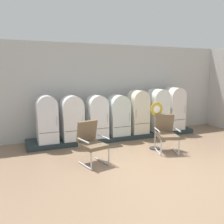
{
  "coord_description": "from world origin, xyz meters",
  "views": [
    {
      "loc": [
        -3.25,
        -4.49,
        2.28
      ],
      "look_at": [
        -0.26,
        2.75,
        0.98
      ],
      "focal_mm": 38.81,
      "sensor_mm": 36.0,
      "label": 1
    }
  ],
  "objects": [
    {
      "name": "sign_stand",
      "position": [
        0.6,
        1.46,
        0.64
      ],
      "size": [
        0.4,
        0.32,
        1.41
      ],
      "color": "#2D2D30",
      "rests_on": "ground"
    },
    {
      "name": "refrigerator_4",
      "position": [
        0.79,
        2.91,
        0.95
      ],
      "size": [
        0.61,
        0.66,
        1.5
      ],
      "color": "beige",
      "rests_on": "display_plinth"
    },
    {
      "name": "armchair_right",
      "position": [
        0.78,
        1.18,
        0.58
      ],
      "size": [
        0.75,
        0.84,
        1.07
      ],
      "color": "silver",
      "rests_on": "ground"
    },
    {
      "name": "ground",
      "position": [
        0.0,
        0.0,
        -0.03
      ],
      "size": [
        12.0,
        10.0,
        0.05
      ],
      "primitive_type": "cube",
      "color": "#846950"
    },
    {
      "name": "refrigerator_5",
      "position": [
        1.62,
        2.94,
        0.96
      ],
      "size": [
        0.62,
        0.73,
        1.52
      ],
      "color": "white",
      "rests_on": "display_plinth"
    },
    {
      "name": "back_wall",
      "position": [
        0.0,
        3.66,
        1.63
      ],
      "size": [
        11.76,
        0.12,
        3.24
      ],
      "color": "beige",
      "rests_on": "ground"
    },
    {
      "name": "display_plinth",
      "position": [
        0.0,
        3.02,
        0.08
      ],
      "size": [
        5.96,
        0.95,
        0.16
      ],
      "primitive_type": "cube",
      "color": "#243236",
      "rests_on": "ground"
    },
    {
      "name": "refrigerator_1",
      "position": [
        -1.56,
        2.9,
        0.9
      ],
      "size": [
        0.65,
        0.64,
        1.41
      ],
      "color": "white",
      "rests_on": "display_plinth"
    },
    {
      "name": "refrigerator_6",
      "position": [
        2.32,
        2.9,
        0.99
      ],
      "size": [
        0.61,
        0.65,
        1.56
      ],
      "color": "silver",
      "rests_on": "display_plinth"
    },
    {
      "name": "armchair_left",
      "position": [
        -1.51,
        1.11,
        0.58
      ],
      "size": [
        0.72,
        0.82,
        1.07
      ],
      "color": "silver",
      "rests_on": "ground"
    },
    {
      "name": "refrigerator_2",
      "position": [
        -0.73,
        2.89,
        0.89
      ],
      "size": [
        0.61,
        0.62,
        1.38
      ],
      "color": "white",
      "rests_on": "display_plinth"
    },
    {
      "name": "refrigerator_0",
      "position": [
        -2.33,
        2.91,
        0.92
      ],
      "size": [
        0.6,
        0.68,
        1.44
      ],
      "color": "white",
      "rests_on": "display_plinth"
    },
    {
      "name": "refrigerator_3",
      "position": [
        0.03,
        2.89,
        0.87
      ],
      "size": [
        0.65,
        0.64,
        1.36
      ],
      "color": "silver",
      "rests_on": "display_plinth"
    }
  ]
}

